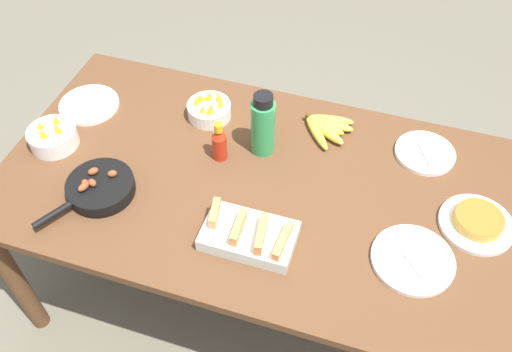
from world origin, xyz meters
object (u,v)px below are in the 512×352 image
object	(u,v)px
empty_plate_far_left	(425,153)
hot_sauce_bottle	(219,143)
skillet	(99,188)
banana_bunch	(325,126)
empty_plate_far_right	(89,105)
melon_tray	(249,235)
water_bottle	(263,125)
empty_plate_near_front	(413,260)
fruit_bowl_citrus	(53,137)
frittata_plate_center	(477,222)
fruit_bowl_mango	(209,109)

from	to	relation	value
empty_plate_far_left	hot_sauce_bottle	size ratio (longest dim) A/B	1.34
skillet	hot_sauce_bottle	distance (m)	0.44
skillet	hot_sauce_bottle	world-z (taller)	hot_sauce_bottle
banana_bunch	empty_plate_far_right	distance (m)	0.93
melon_tray	empty_plate_far_left	distance (m)	0.74
melon_tray	skillet	xyz separation A→B (m)	(-0.54, 0.03, -0.00)
melon_tray	hot_sauce_bottle	world-z (taller)	hot_sauce_bottle
banana_bunch	melon_tray	bearing A→B (deg)	-101.16
empty_plate_far_left	water_bottle	distance (m)	0.60
melon_tray	empty_plate_far_right	distance (m)	0.91
empty_plate_near_front	fruit_bowl_citrus	distance (m)	1.33
frittata_plate_center	water_bottle	world-z (taller)	water_bottle
melon_tray	empty_plate_far_right	world-z (taller)	melon_tray
frittata_plate_center	fruit_bowl_citrus	bearing A→B (deg)	-176.54
empty_plate_far_left	fruit_bowl_citrus	xyz separation A→B (m)	(-1.31, -0.36, 0.03)
skillet	water_bottle	distance (m)	0.60
empty_plate_far_right	hot_sauce_bottle	distance (m)	0.60
melon_tray	frittata_plate_center	bearing A→B (deg)	22.41
frittata_plate_center	fruit_bowl_mango	bearing A→B (deg)	167.43
empty_plate_near_front	hot_sauce_bottle	world-z (taller)	hot_sauce_bottle
empty_plate_near_front	melon_tray	bearing A→B (deg)	-170.68
banana_bunch	fruit_bowl_mango	distance (m)	0.45
water_bottle	skillet	bearing A→B (deg)	-141.34
melon_tray	water_bottle	xyz separation A→B (m)	(-0.08, 0.40, 0.09)
empty_plate_far_right	water_bottle	size ratio (longest dim) A/B	0.92
fruit_bowl_citrus	hot_sauce_bottle	world-z (taller)	hot_sauce_bottle
melon_tray	empty_plate_near_front	distance (m)	0.51
banana_bunch	empty_plate_far_left	distance (m)	0.38
banana_bunch	water_bottle	xyz separation A→B (m)	(-0.19, -0.17, 0.10)
skillet	water_bottle	size ratio (longest dim) A/B	1.34
fruit_bowl_mango	empty_plate_far_left	bearing A→B (deg)	3.28
banana_bunch	melon_tray	size ratio (longest dim) A/B	0.69
melon_tray	empty_plate_far_right	size ratio (longest dim) A/B	1.26
empty_plate_far_left	empty_plate_near_front	bearing A→B (deg)	-88.26
frittata_plate_center	empty_plate_far_left	world-z (taller)	frittata_plate_center
frittata_plate_center	fruit_bowl_citrus	xyz separation A→B (m)	(-1.50, -0.09, 0.02)
frittata_plate_center	empty_plate_far_left	distance (m)	0.34
melon_tray	empty_plate_near_front	size ratio (longest dim) A/B	1.14
skillet	hot_sauce_bottle	size ratio (longest dim) A/B	2.10
fruit_bowl_citrus	empty_plate_far_left	bearing A→B (deg)	15.53
empty_plate_near_front	fruit_bowl_mango	size ratio (longest dim) A/B	1.54
empty_plate_far_right	fruit_bowl_citrus	bearing A→B (deg)	-94.11
water_bottle	empty_plate_far_left	bearing A→B (deg)	14.99
fruit_bowl_mango	fruit_bowl_citrus	size ratio (longest dim) A/B	0.95
empty_plate_near_front	frittata_plate_center	bearing A→B (deg)	47.87
skillet	fruit_bowl_citrus	size ratio (longest dim) A/B	1.93
frittata_plate_center	empty_plate_near_front	world-z (taller)	frittata_plate_center
fruit_bowl_mango	fruit_bowl_citrus	bearing A→B (deg)	-147.10
skillet	fruit_bowl_citrus	xyz separation A→B (m)	(-0.28, 0.16, 0.01)
empty_plate_far_right	hot_sauce_bottle	size ratio (longest dim) A/B	1.44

